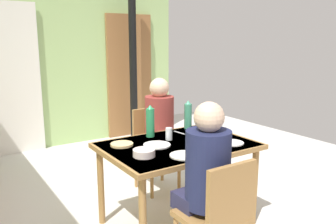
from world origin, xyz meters
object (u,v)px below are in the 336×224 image
at_px(chair_far_diner, 154,143).
at_px(serving_bowl_center, 144,153).
at_px(chair_near_diner, 219,214).
at_px(water_bottle_green_far, 188,115).
at_px(water_bottle_green_near, 150,122).
at_px(dining_table, 178,152).
at_px(person_far_diner, 160,120).
at_px(person_near_diner, 206,167).

bearing_deg(chair_far_diner, serving_bowl_center, 55.28).
bearing_deg(chair_near_diner, water_bottle_green_far, 62.36).
xyz_separation_m(water_bottle_green_near, serving_bowl_center, (-0.32, -0.45, -0.11)).
bearing_deg(dining_table, chair_near_diner, -106.01).
relative_size(dining_table, chair_far_diner, 1.44).
distance_m(chair_near_diner, water_bottle_green_near, 1.19).
height_order(person_far_diner, water_bottle_green_near, person_far_diner).
bearing_deg(dining_table, chair_far_diner, 73.33).
bearing_deg(person_near_diner, chair_far_diner, 72.22).
xyz_separation_m(dining_table, person_far_diner, (0.24, 0.66, 0.12)).
bearing_deg(serving_bowl_center, person_far_diner, 50.88).
bearing_deg(water_bottle_green_far, chair_near_diner, -117.64).
relative_size(chair_near_diner, serving_bowl_center, 5.12).
distance_m(person_far_diner, water_bottle_green_far, 0.33).
xyz_separation_m(chair_near_diner, water_bottle_green_near, (0.15, 1.12, 0.38)).
relative_size(person_near_diner, serving_bowl_center, 4.53).
relative_size(chair_far_diner, serving_bowl_center, 5.12).
bearing_deg(chair_near_diner, person_far_diner, 72.22).
xyz_separation_m(person_far_diner, water_bottle_green_far, (0.14, -0.29, 0.09)).
distance_m(chair_far_diner, water_bottle_green_far, 0.58).
xyz_separation_m(chair_near_diner, person_near_diner, (-0.00, 0.14, 0.28)).
distance_m(dining_table, person_far_diner, 0.71).
bearing_deg(water_bottle_green_far, chair_far_diner, 108.79).
distance_m(dining_table, water_bottle_green_near, 0.40).
distance_m(person_near_diner, person_far_diner, 1.40).
distance_m(person_far_diner, serving_bowl_center, 1.01).
bearing_deg(chair_far_diner, dining_table, 73.33).
bearing_deg(person_near_diner, dining_table, 70.89).
bearing_deg(chair_far_diner, water_bottle_green_near, 56.12).
xyz_separation_m(chair_near_diner, water_bottle_green_far, (0.61, 1.17, 0.37)).
height_order(dining_table, water_bottle_green_far, water_bottle_green_far).
distance_m(chair_near_diner, person_far_diner, 1.55).
bearing_deg(person_far_diner, water_bottle_green_far, 116.63).
bearing_deg(water_bottle_green_far, water_bottle_green_near, -174.02).
bearing_deg(dining_table, water_bottle_green_far, 44.12).
bearing_deg(water_bottle_green_near, dining_table, -76.19).
bearing_deg(chair_far_diner, chair_near_diner, 73.66).
relative_size(dining_table, serving_bowl_center, 7.38).
bearing_deg(person_far_diner, water_bottle_green_near, 46.65).
xyz_separation_m(chair_far_diner, person_far_diner, (-0.00, -0.14, 0.28)).
bearing_deg(water_bottle_green_near, serving_bowl_center, -125.58).
xyz_separation_m(dining_table, water_bottle_green_near, (-0.08, 0.32, 0.22)).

